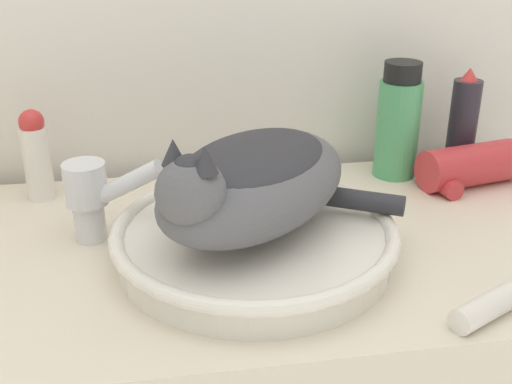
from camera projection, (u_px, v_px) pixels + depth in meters
sink_basin at (255, 240)px, 0.85m from camera, size 0.38×0.38×0.05m
cat at (252, 180)px, 0.81m from camera, size 0.38×0.36×0.15m
faucet at (94, 195)px, 0.88m from camera, size 0.14×0.09×0.13m
deodorant_stick at (36, 155)px, 1.01m from camera, size 0.04×0.04×0.15m
hairspray_can_black at (463, 124)px, 1.11m from camera, size 0.05×0.05×0.19m
mouthwash_bottle at (398, 122)px, 1.09m from camera, size 0.07×0.07×0.20m
cream_tube at (502, 299)px, 0.75m from camera, size 0.15×0.10×0.04m
hair_dryer at (469, 166)px, 1.07m from camera, size 0.20×0.11×0.07m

